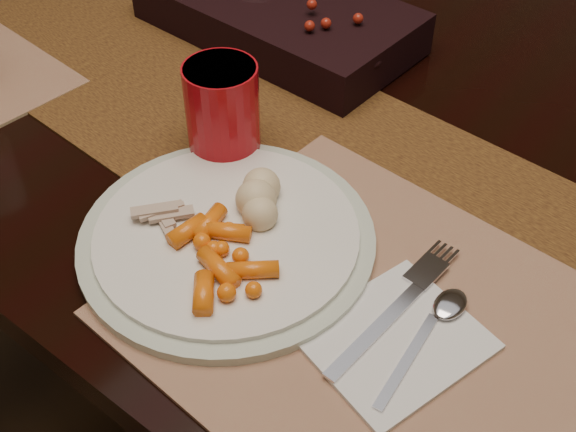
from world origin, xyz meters
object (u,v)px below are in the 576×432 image
Objects in this scene: centerpiece at (277,9)px; dinner_plate at (227,237)px; mashed_potatoes at (254,192)px; red_cup at (223,111)px; baby_carrots at (208,260)px; dining_table at (381,308)px; napkin at (394,340)px; placemat_main at (403,339)px; turkey_shreds at (167,217)px.

centerpiece is 1.29× the size of dinner_plate.
mashed_potatoes is (-0.00, 0.05, 0.03)m from dinner_plate.
centerpiece is at bearing 115.75° from red_cup.
centerpiece is at bearing 120.43° from baby_carrots.
dining_table is 4.60× the size of centerpiece.
mashed_potatoes reaches higher than baby_carrots.
dinner_plate is at bearing -47.89° from red_cup.
placemat_main is at bearing 79.81° from napkin.
placemat_main is 0.01m from napkin.
baby_carrots is (0.02, -0.05, 0.02)m from dinner_plate.
placemat_main reaches higher than dining_table.
placemat_main is at bearing -10.77° from mashed_potatoes.
mashed_potatoes is at bearing 53.37° from turkey_shreds.
turkey_shreds reaches higher than napkin.
placemat_main is 4.33× the size of red_cup.
baby_carrots is 0.20m from red_cup.
red_cup is at bearing 127.02° from baby_carrots.
dinner_plate is 4.21× the size of mashed_potatoes.
dinner_plate reaches higher than napkin.
napkin is (0.18, 0.05, -0.02)m from baby_carrots.
baby_carrots is (0.24, -0.41, -0.01)m from centerpiece.
red_cup reaches higher than baby_carrots.
napkin is at bearing -112.36° from placemat_main.
centerpiece reaches higher than dinner_plate.
centerpiece reaches higher than napkin.
dining_table is 0.49m from red_cup.
centerpiece reaches higher than placemat_main.
mashed_potatoes reaches higher than turkey_shreds.
centerpiece is (-0.25, 0.06, 0.42)m from dining_table.
centerpiece is 2.63× the size of napkin.
turkey_shreds is 0.45× the size of napkin.
dining_table is 12.09× the size of napkin.
red_cup is (-0.30, 0.11, 0.05)m from napkin.
turkey_shreds is (0.16, -0.39, -0.02)m from centerpiece.
turkey_shreds is at bearing 164.95° from baby_carrots.
baby_carrots is 0.10m from mashed_potatoes.
turkey_shreds reaches higher than dinner_plate.
baby_carrots reaches higher than napkin.
mashed_potatoes is at bearing -177.25° from napkin.
centerpiece reaches higher than dining_table.
centerpiece is 3.44× the size of red_cup.
centerpiece is at bearing 112.91° from turkey_shreds.
turkey_shreds is (-0.05, -0.07, -0.01)m from mashed_potatoes.
dinner_plate is 2.48× the size of baby_carrots.
red_cup reaches higher than dining_table.
dinner_plate is at bearing -164.25° from napkin.
dinner_plate is 0.16m from red_cup.
red_cup reaches higher than dinner_plate.
dinner_plate is 0.05m from mashed_potatoes.
napkin is at bearing -61.10° from dining_table.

